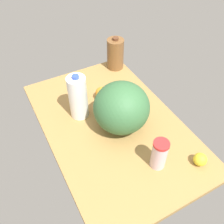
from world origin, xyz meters
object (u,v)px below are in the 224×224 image
watermelon (121,108)px  lemon_far_back (200,159)px  tumbler_cup (159,154)px  orange_near_front (102,93)px  chocolate_milk_jug (115,54)px  lime_beside_bowl (79,80)px  milk_jug (78,97)px

watermelon → lemon_far_back: watermelon is taller
watermelon → tumbler_cup: watermelon is taller
watermelon → orange_near_front: bearing=177.7°
chocolate_milk_jug → lime_beside_bowl: 33.55cm
watermelon → lemon_far_back: size_ratio=4.57×
lime_beside_bowl → chocolate_milk_jug: bearing=100.0°
watermelon → lime_beside_bowl: bearing=-172.9°
chocolate_milk_jug → tumbler_cup: bearing=-14.8°
tumbler_cup → orange_near_front: bearing=-178.1°
tumbler_cup → milk_jug: bearing=-158.5°
milk_jug → lime_beside_bowl: 32.58cm
chocolate_milk_jug → lemon_far_back: (96.40, -3.58, -8.00)cm
chocolate_milk_jug → watermelon: bearing=-25.7°
watermelon → chocolate_milk_jug: bearing=154.3°
tumbler_cup → chocolate_milk_jug: 89.60cm
tumbler_cup → milk_jug: 56.65cm
watermelon → orange_near_front: size_ratio=3.58×
watermelon → tumbler_cup: bearing=5.4°
tumbler_cup → lime_beside_bowl: bearing=-173.6°
chocolate_milk_jug → lime_beside_bowl: chocolate_milk_jug is taller
chocolate_milk_jug → orange_near_front: size_ratio=2.78×
lime_beside_bowl → lemon_far_back: (90.74, 28.44, 0.27)cm
orange_near_front → tumbler_cup: bearing=1.9°
watermelon → tumbler_cup: (32.41, 3.08, -5.77)cm
lime_beside_bowl → milk_jug: bearing=-22.2°
tumbler_cup → milk_jug: milk_jug is taller
milk_jug → lemon_far_back: bearing=32.7°
lime_beside_bowl → orange_near_front: size_ratio=0.72×
watermelon → chocolate_milk_jug: (-54.16, 26.02, -3.17)cm
watermelon → chocolate_milk_jug: 60.17cm
watermelon → lemon_far_back: bearing=28.0°
chocolate_milk_jug → lemon_far_back: bearing=-2.1°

